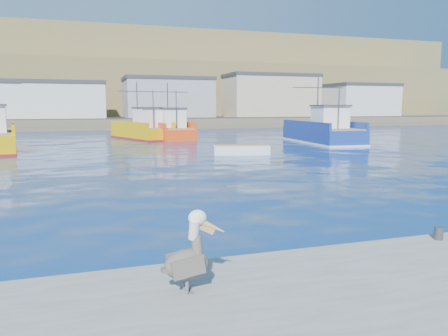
% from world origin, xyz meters
% --- Properties ---
extents(ground, '(260.00, 260.00, 0.00)m').
position_xyz_m(ground, '(0.00, 0.00, 0.00)').
color(ground, '#071057').
rests_on(ground, ground).
extents(dock_bollards, '(36.20, 0.20, 0.30)m').
position_xyz_m(dock_bollards, '(0.60, -3.40, 0.65)').
color(dock_bollards, '#4C4C4C').
rests_on(dock_bollards, dock).
extents(far_shore, '(200.00, 81.00, 24.00)m').
position_xyz_m(far_shore, '(0.00, 109.20, 8.98)').
color(far_shore, brown).
rests_on(far_shore, ground).
extents(trawler_yellow_b, '(6.29, 10.17, 6.30)m').
position_xyz_m(trawler_yellow_b, '(1.62, 37.59, 0.95)').
color(trawler_yellow_b, '#D8A604').
rests_on(trawler_yellow_b, ground).
extents(trawler_blue, '(5.40, 11.53, 6.51)m').
position_xyz_m(trawler_blue, '(17.85, 26.86, 1.04)').
color(trawler_blue, navy).
rests_on(trawler_blue, ground).
extents(boat_orange, '(4.75, 9.26, 6.18)m').
position_xyz_m(boat_orange, '(4.61, 36.80, 1.07)').
color(boat_orange, '#EE4111').
rests_on(boat_orange, ground).
extents(skiff_mid, '(4.32, 2.41, 0.89)m').
position_xyz_m(skiff_mid, '(6.50, 19.22, 0.29)').
color(skiff_mid, silver).
rests_on(skiff_mid, ground).
extents(pelican, '(1.11, 0.48, 1.37)m').
position_xyz_m(pelican, '(-3.11, -4.42, 1.08)').
color(pelican, '#595451').
rests_on(pelican, dock).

